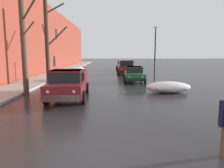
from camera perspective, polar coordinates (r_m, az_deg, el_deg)
ground_plane at (r=6.03m, az=-5.96°, el=-18.24°), size 200.00×200.00×0.00m
left_sidewalk_slab at (r=24.55m, az=-17.17°, el=1.87°), size 2.79×80.00×0.15m
brick_townhouse_facade at (r=25.11m, az=-21.87°, el=12.41°), size 0.63×80.00×9.44m
snow_bank_near_corner_left at (r=31.97m, az=-9.50°, el=3.99°), size 2.31×1.24×0.64m
snow_bank_along_left_kerb at (r=15.02m, az=15.08°, el=-0.82°), size 3.04×1.43×0.76m
snow_bank_mid_block_left at (r=20.56m, az=-13.40°, el=1.65°), size 2.33×1.48×0.75m
bare_tree_second_along_sidewalk at (r=14.68m, az=-22.75°, el=12.01°), size 1.52×2.95×7.86m
bare_tree_mid_block at (r=19.41m, az=-17.00°, el=11.01°), size 2.61×1.97×7.09m
pickup_truck_maroon_approaching_near_lane at (r=12.72m, az=-11.68°, el=0.00°), size 2.33×5.27×1.76m
sedan_green_parked_kerbside_close at (r=20.19m, az=5.98°, el=2.81°), size 2.04×4.14×1.42m
suv_maroon_parked_kerbside_mid at (r=27.02m, az=3.76°, el=4.73°), size 2.16×4.43×1.82m
sedan_grey_parked_far_down_block at (r=34.06m, az=2.70°, el=5.09°), size 1.84×4.31×1.42m
street_lamp_post at (r=22.99m, az=11.58°, el=9.18°), size 0.44×0.24×5.47m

